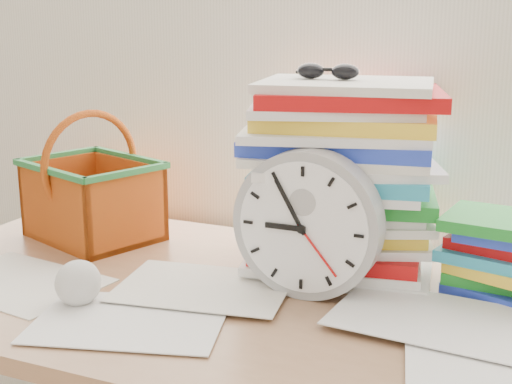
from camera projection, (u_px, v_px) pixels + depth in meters
The scene contains 8 objects.
desk at pixel (252, 335), 1.25m from camera, with size 1.40×0.70×0.75m.
paper_stack at pixel (340, 177), 1.32m from camera, with size 0.35×0.29×0.36m, color white, non-canonical shape.
clock at pixel (308, 224), 1.20m from camera, with size 0.26×0.26×0.05m, color #9E9E9E.
sunglasses at pixel (328, 71), 1.29m from camera, with size 0.13×0.11×0.03m, color black, non-canonical shape.
book_stack at pixel (510, 257), 1.21m from camera, with size 0.24×0.19×0.14m, color white, non-canonical shape.
basket at pixel (92, 177), 1.52m from camera, with size 0.27×0.21×0.27m, color #C25313, non-canonical shape.
crumpled_ball at pixel (78, 282), 1.19m from camera, with size 0.08×0.08×0.08m, color silver.
scattered_papers at pixel (252, 292), 1.23m from camera, with size 1.26×0.42×0.02m, color white, non-canonical shape.
Camera 1 is at (0.47, 0.55, 1.22)m, focal length 50.00 mm.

